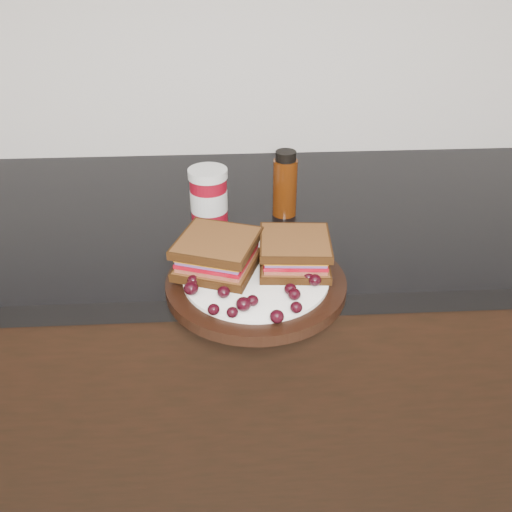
{
  "coord_description": "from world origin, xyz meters",
  "views": [
    {
      "loc": [
        0.13,
        0.69,
        1.41
      ],
      "look_at": [
        0.18,
        1.42,
        0.96
      ],
      "focal_mm": 40.0,
      "sensor_mm": 36.0,
      "label": 1
    }
  ],
  "objects_px": {
    "sandwich_left": "(217,254)",
    "oil_bottle": "(285,184)",
    "plate": "(256,284)",
    "condiment_jar": "(209,196)"
  },
  "relations": [
    {
      "from": "plate",
      "to": "oil_bottle",
      "type": "distance_m",
      "value": 0.27
    },
    {
      "from": "sandwich_left",
      "to": "oil_bottle",
      "type": "xyz_separation_m",
      "value": [
        0.13,
        0.23,
        0.01
      ]
    },
    {
      "from": "sandwich_left",
      "to": "condiment_jar",
      "type": "relative_size",
      "value": 1.1
    },
    {
      "from": "plate",
      "to": "oil_bottle",
      "type": "bearing_deg",
      "value": 74.51
    },
    {
      "from": "condiment_jar",
      "to": "plate",
      "type": "bearing_deg",
      "value": -71.98
    },
    {
      "from": "plate",
      "to": "sandwich_left",
      "type": "height_order",
      "value": "sandwich_left"
    },
    {
      "from": "sandwich_left",
      "to": "plate",
      "type": "bearing_deg",
      "value": -3.95
    },
    {
      "from": "sandwich_left",
      "to": "condiment_jar",
      "type": "distance_m",
      "value": 0.2
    },
    {
      "from": "condiment_jar",
      "to": "oil_bottle",
      "type": "relative_size",
      "value": 0.83
    },
    {
      "from": "sandwich_left",
      "to": "condiment_jar",
      "type": "bearing_deg",
      "value": 114.09
    }
  ]
}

